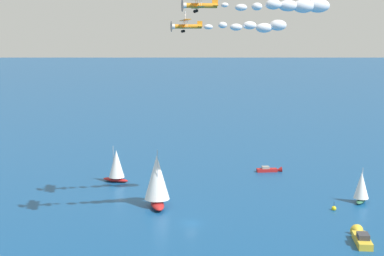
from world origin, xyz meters
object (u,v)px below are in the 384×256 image
(motorboat_near_centre, at_px, (270,170))
(biplane_wingman, at_px, (185,26))
(sailboat_trailing, at_px, (116,166))
(wingwalker_wingman, at_px, (185,15))
(motorboat_far_port, at_px, (361,237))
(marker_buoy, at_px, (334,208))
(sailboat_far_stbd, at_px, (361,187))
(sailboat_offshore, at_px, (157,180))
(biplane_lead, at_px, (198,5))

(motorboat_near_centre, height_order, biplane_wingman, biplane_wingman)
(sailboat_trailing, relative_size, wingwalker_wingman, 5.53)
(motorboat_near_centre, distance_m, motorboat_far_port, 59.33)
(motorboat_far_port, xyz_separation_m, marker_buoy, (13.42, 15.60, -0.39))
(motorboat_far_port, relative_size, marker_buoy, 4.32)
(sailboat_far_stbd, relative_size, marker_buoy, 3.93)
(marker_buoy, bearing_deg, motorboat_far_port, -130.71)
(marker_buoy, distance_m, biplane_wingman, 52.53)
(sailboat_offshore, bearing_deg, motorboat_far_port, -71.87)
(motorboat_far_port, bearing_deg, marker_buoy, 49.29)
(sailboat_trailing, distance_m, wingwalker_wingman, 50.88)
(motorboat_near_centre, xyz_separation_m, motorboat_far_port, (-31.61, -50.21, 0.22))
(motorboat_near_centre, relative_size, sailboat_offshore, 0.52)
(motorboat_near_centre, relative_size, sailboat_trailing, 0.72)
(motorboat_near_centre, relative_size, sailboat_far_stbd, 0.85)
(marker_buoy, height_order, biplane_wingman, biplane_wingman)
(motorboat_near_centre, relative_size, wingwalker_wingman, 3.96)
(motorboat_near_centre, height_order, sailboat_far_stbd, sailboat_far_stbd)
(sailboat_offshore, relative_size, wingwalker_wingman, 7.66)
(sailboat_far_stbd, height_order, sailboat_offshore, sailboat_offshore)
(sailboat_trailing, height_order, biplane_lead, biplane_lead)
(sailboat_far_stbd, distance_m, wingwalker_wingman, 57.41)
(sailboat_trailing, bearing_deg, motorboat_near_centre, -26.05)
(motorboat_near_centre, height_order, biplane_lead, biplane_lead)
(sailboat_far_stbd, bearing_deg, motorboat_far_port, -147.21)
(sailboat_offshore, bearing_deg, motorboat_near_centre, 7.25)
(motorboat_near_centre, height_order, wingwalker_wingman, wingwalker_wingman)
(motorboat_far_port, bearing_deg, sailboat_offshore, 108.13)
(motorboat_near_centre, xyz_separation_m, sailboat_trailing, (-39.91, 19.51, 3.88))
(motorboat_near_centre, distance_m, biplane_wingman, 61.17)
(biplane_lead, height_order, biplane_wingman, biplane_lead)
(biplane_wingman, bearing_deg, motorboat_near_centre, 16.92)
(motorboat_far_port, relative_size, sailboat_far_stbd, 1.10)
(sailboat_trailing, distance_m, marker_buoy, 58.45)
(sailboat_far_stbd, bearing_deg, wingwalker_wingman, 148.39)
(sailboat_far_stbd, relative_size, sailboat_trailing, 0.85)
(biplane_lead, bearing_deg, sailboat_trailing, 74.33)
(biplane_lead, bearing_deg, motorboat_far_port, -46.49)
(sailboat_far_stbd, xyz_separation_m, sailboat_trailing, (-31.55, 54.74, 0.68))
(marker_buoy, bearing_deg, sailboat_far_stbd, -3.63)
(motorboat_near_centre, bearing_deg, marker_buoy, -117.73)
(biplane_lead, xyz_separation_m, wingwalker_wingman, (9.15, 14.24, -1.40))
(sailboat_far_stbd, bearing_deg, biplane_lead, 170.27)
(motorboat_far_port, relative_size, sailboat_trailing, 0.93)
(biplane_lead, xyz_separation_m, biplane_wingman, (9.13, 14.18, -3.59))
(sailboat_offshore, relative_size, biplane_lead, 1.94)
(sailboat_offshore, height_order, biplane_lead, biplane_lead)
(marker_buoy, height_order, biplane_lead, biplane_lead)
(sailboat_offshore, xyz_separation_m, biplane_wingman, (2.15, -7.51, 34.76))
(motorboat_far_port, height_order, sailboat_trailing, sailboat_trailing)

